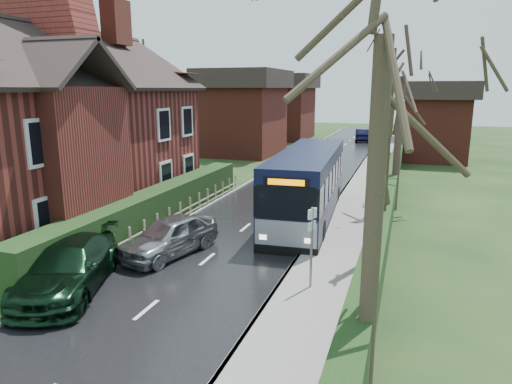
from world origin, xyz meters
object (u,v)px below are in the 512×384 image
(bus, at_px, (307,185))
(telegraph_pole, at_px, (386,158))
(car_silver, at_px, (169,236))
(brick_house, at_px, (53,124))
(car_green, at_px, (68,267))
(bus_stop_sign, at_px, (312,237))

(bus, distance_m, telegraph_pole, 6.02)
(car_silver, distance_m, telegraph_pole, 8.11)
(brick_house, height_order, car_green, brick_house)
(bus_stop_sign, bearing_deg, brick_house, -176.51)
(bus, xyz_separation_m, car_silver, (-3.70, -6.32, -0.86))
(bus_stop_sign, xyz_separation_m, telegraph_pole, (1.80, 3.36, 1.94))
(bus_stop_sign, bearing_deg, car_silver, -172.80)
(car_green, height_order, telegraph_pole, telegraph_pole)
(brick_house, bearing_deg, bus_stop_sign, -17.99)
(brick_house, bearing_deg, bus, 18.15)
(telegraph_pole, bearing_deg, bus, 126.77)
(brick_house, xyz_separation_m, bus, (10.94, 3.59, -2.80))
(brick_house, xyz_separation_m, car_silver, (7.23, -2.74, -3.67))
(bus, relative_size, bus_stop_sign, 4.08)
(brick_house, distance_m, car_silver, 8.56)
(car_silver, relative_size, telegraph_pole, 0.58)
(car_silver, bearing_deg, telegraph_pole, 29.14)
(car_silver, height_order, bus_stop_sign, bus_stop_sign)
(car_green, bearing_deg, car_silver, 48.32)
(bus, height_order, car_green, bus)
(brick_house, bearing_deg, car_green, -47.41)
(car_silver, height_order, telegraph_pole, telegraph_pole)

